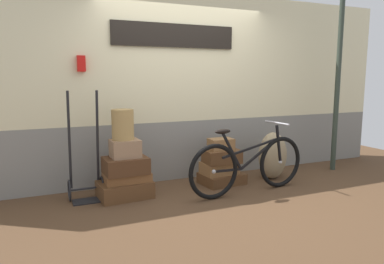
{
  "coord_description": "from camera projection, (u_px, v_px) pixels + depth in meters",
  "views": [
    {
      "loc": [
        -2.01,
        -4.09,
        1.5
      ],
      "look_at": [
        -0.14,
        0.16,
        0.79
      ],
      "focal_mm": 33.76,
      "sensor_mm": 36.0,
      "label": 1
    }
  ],
  "objects": [
    {
      "name": "wicker_basket",
      "position": [
        123.0,
        125.0,
        4.41
      ],
      "size": [
        0.27,
        0.27,
        0.37
      ],
      "primitive_type": "cylinder",
      "color": "#A8844C",
      "rests_on": "suitcase_3"
    },
    {
      "name": "suitcase_4",
      "position": [
        222.0,
        178.0,
        5.12
      ],
      "size": [
        0.62,
        0.5,
        0.15
      ],
      "primitive_type": "cube",
      "rotation": [
        0.0,
        0.0,
        0.1
      ],
      "color": "brown",
      "rests_on": "ground"
    },
    {
      "name": "suitcase_7",
      "position": [
        221.0,
        144.0,
        4.99
      ],
      "size": [
        0.34,
        0.24,
        0.16
      ],
      "primitive_type": "cube",
      "rotation": [
        0.0,
        0.0,
        -0.04
      ],
      "color": "olive",
      "rests_on": "suitcase_6"
    },
    {
      "name": "ground",
      "position": [
        206.0,
        195.0,
        4.73
      ],
      "size": [
        9.21,
        5.2,
        0.06
      ],
      "primitive_type": "cube",
      "color": "#513823"
    },
    {
      "name": "suitcase_0",
      "position": [
        125.0,
        189.0,
        4.53
      ],
      "size": [
        0.67,
        0.5,
        0.21
      ],
      "primitive_type": "cube",
      "rotation": [
        0.0,
        0.0,
        0.08
      ],
      "color": "brown",
      "rests_on": "ground"
    },
    {
      "name": "luggage_trolley",
      "position": [
        85.0,
        174.0,
        4.42
      ],
      "size": [
        0.41,
        0.35,
        1.35
      ],
      "color": "black",
      "rests_on": "ground"
    },
    {
      "name": "burlap_sack",
      "position": [
        273.0,
        156.0,
        5.34
      ],
      "size": [
        0.43,
        0.37,
        0.7
      ],
      "primitive_type": "ellipsoid",
      "color": "#9E8966",
      "rests_on": "ground"
    },
    {
      "name": "bicycle",
      "position": [
        249.0,
        165.0,
        4.68
      ],
      "size": [
        1.77,
        0.46,
        0.91
      ],
      "color": "black",
      "rests_on": "ground"
    },
    {
      "name": "suitcase_3",
      "position": [
        125.0,
        149.0,
        4.45
      ],
      "size": [
        0.35,
        0.3,
        0.22
      ],
      "primitive_type": "cube",
      "rotation": [
        0.0,
        0.0,
        0.03
      ],
      "color": "#937051",
      "rests_on": "suitcase_2"
    },
    {
      "name": "suitcase_2",
      "position": [
        126.0,
        165.0,
        4.47
      ],
      "size": [
        0.54,
        0.42,
        0.2
      ],
      "primitive_type": "cube",
      "rotation": [
        0.0,
        0.0,
        0.04
      ],
      "color": "#4C2D19",
      "rests_on": "suitcase_1"
    },
    {
      "name": "station_building",
      "position": [
        182.0,
        87.0,
        5.29
      ],
      "size": [
        7.21,
        0.74,
        2.7
      ],
      "color": "gray",
      "rests_on": "ground"
    },
    {
      "name": "suitcase_6",
      "position": [
        222.0,
        156.0,
        5.02
      ],
      "size": [
        0.5,
        0.35,
        0.18
      ],
      "primitive_type": "cube",
      "rotation": [
        0.0,
        0.0,
        -0.04
      ],
      "color": "brown",
      "rests_on": "suitcase_5"
    },
    {
      "name": "suitcase_1",
      "position": [
        127.0,
        176.0,
        4.54
      ],
      "size": [
        0.56,
        0.41,
        0.11
      ],
      "primitive_type": "cube",
      "rotation": [
        0.0,
        0.0,
        0.0
      ],
      "color": "brown",
      "rests_on": "suitcase_0"
    },
    {
      "name": "suitcase_5",
      "position": [
        219.0,
        168.0,
        5.08
      ],
      "size": [
        0.5,
        0.36,
        0.17
      ],
      "primitive_type": "cube",
      "rotation": [
        0.0,
        0.0,
        0.06
      ],
      "color": "olive",
      "rests_on": "suitcase_4"
    }
  ]
}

